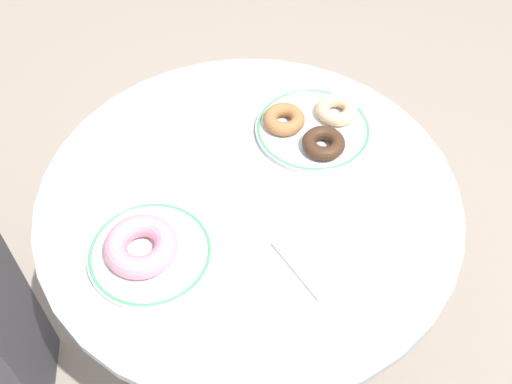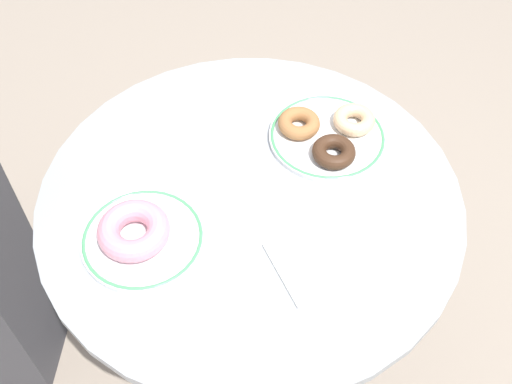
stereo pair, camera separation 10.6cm
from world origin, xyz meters
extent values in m
cube|color=gray|center=(0.00, 0.00, -0.01)|extent=(7.00, 7.00, 0.02)
cylinder|color=#999EA3|center=(0.00, 0.00, 0.70)|extent=(0.75, 0.75, 0.02)
cylinder|color=#999EA3|center=(0.00, 0.00, 0.36)|extent=(0.06, 0.06, 0.66)
cylinder|color=#999EA3|center=(0.00, 0.00, 0.01)|extent=(0.41, 0.41, 0.03)
cylinder|color=white|center=(-0.20, 0.04, 0.71)|extent=(0.20, 0.20, 0.01)
torus|color=#4C9E66|center=(-0.20, 0.04, 0.71)|extent=(0.20, 0.20, 0.01)
cylinder|color=white|center=(0.20, 0.01, 0.71)|extent=(0.22, 0.22, 0.01)
torus|color=#4C9E66|center=(0.20, 0.01, 0.71)|extent=(0.22, 0.22, 0.01)
torus|color=pink|center=(-0.21, 0.04, 0.74)|extent=(0.17, 0.17, 0.04)
torus|color=#E0B789|center=(0.25, 0.00, 0.73)|extent=(0.11, 0.11, 0.03)
torus|color=#A36B3D|center=(0.17, 0.06, 0.73)|extent=(0.11, 0.11, 0.03)
torus|color=#422819|center=(0.17, -0.03, 0.73)|extent=(0.08, 0.08, 0.03)
cube|color=white|center=(-0.01, -0.18, 0.71)|extent=(0.16, 0.16, 0.01)
camera|label=1|loc=(-0.50, -0.46, 1.56)|focal=43.70mm
camera|label=2|loc=(-0.42, -0.53, 1.56)|focal=43.70mm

